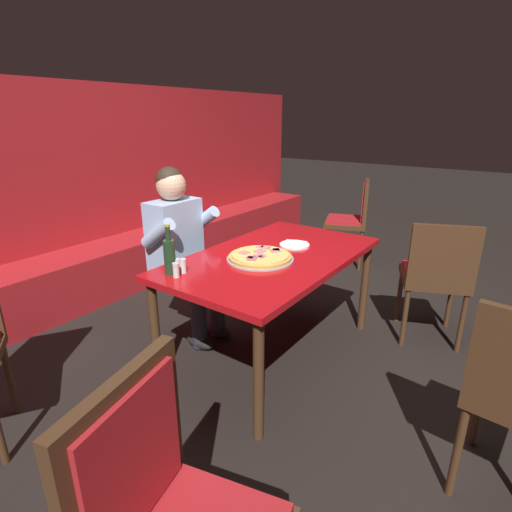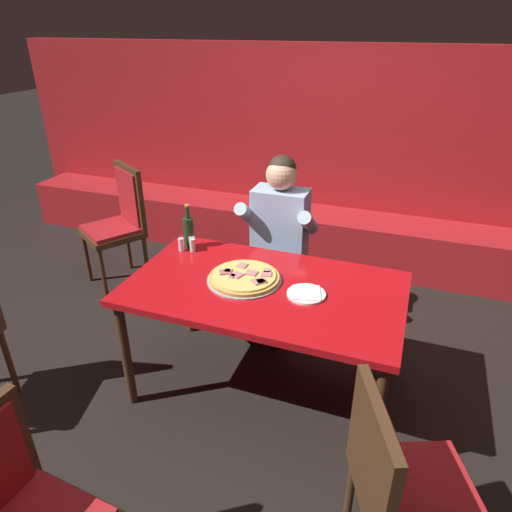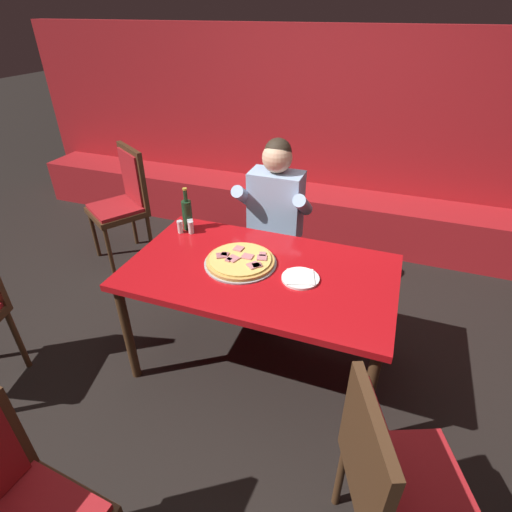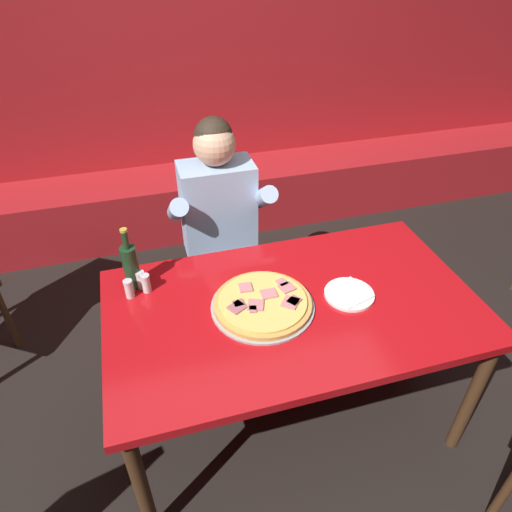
# 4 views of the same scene
# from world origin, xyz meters

# --- Properties ---
(ground_plane) EXTENTS (24.00, 24.00, 0.00)m
(ground_plane) POSITION_xyz_m (0.00, 0.00, 0.00)
(ground_plane) COLOR black
(booth_wall_panel) EXTENTS (6.80, 0.16, 1.90)m
(booth_wall_panel) POSITION_xyz_m (0.00, 2.18, 0.95)
(booth_wall_panel) COLOR #A3191E
(booth_wall_panel) RESTS_ON ground_plane
(booth_bench) EXTENTS (6.46, 0.48, 0.46)m
(booth_bench) POSITION_xyz_m (0.00, 1.86, 0.23)
(booth_bench) COLOR #A3191E
(booth_bench) RESTS_ON ground_plane
(main_dining_table) EXTENTS (1.53, 0.89, 0.74)m
(main_dining_table) POSITION_xyz_m (0.00, 0.00, 0.67)
(main_dining_table) COLOR #422816
(main_dining_table) RESTS_ON ground_plane
(pizza) EXTENTS (0.43, 0.43, 0.05)m
(pizza) POSITION_xyz_m (-0.13, 0.02, 0.76)
(pizza) COLOR #9E9EA3
(pizza) RESTS_ON main_dining_table
(plate_white_paper) EXTENTS (0.21, 0.21, 0.02)m
(plate_white_paper) POSITION_xyz_m (0.24, -0.02, 0.75)
(plate_white_paper) COLOR white
(plate_white_paper) RESTS_ON main_dining_table
(beer_bottle) EXTENTS (0.07, 0.07, 0.29)m
(beer_bottle) POSITION_xyz_m (-0.62, 0.30, 0.85)
(beer_bottle) COLOR #19381E
(beer_bottle) RESTS_ON main_dining_table
(shaker_red_pepper_flakes) EXTENTS (0.04, 0.04, 0.09)m
(shaker_red_pepper_flakes) POSITION_xyz_m (-0.57, 0.25, 0.78)
(shaker_red_pepper_flakes) COLOR silver
(shaker_red_pepper_flakes) RESTS_ON main_dining_table
(shaker_parmesan) EXTENTS (0.04, 0.04, 0.09)m
(shaker_parmesan) POSITION_xyz_m (-0.59, 0.28, 0.78)
(shaker_parmesan) COLOR silver
(shaker_parmesan) RESTS_ON main_dining_table
(shaker_oregano) EXTENTS (0.04, 0.04, 0.09)m
(shaker_oregano) POSITION_xyz_m (-0.64, 0.23, 0.78)
(shaker_oregano) COLOR silver
(shaker_oregano) RESTS_ON main_dining_table
(diner_seated_blue_shirt) EXTENTS (0.53, 0.53, 1.27)m
(diner_seated_blue_shirt) POSITION_xyz_m (-0.15, 0.68, 0.71)
(diner_seated_blue_shirt) COLOR black
(diner_seated_blue_shirt) RESTS_ON ground_plane
(dining_chair_near_right) EXTENTS (0.61, 0.61, 1.02)m
(dining_chair_near_right) POSITION_xyz_m (-1.58, 0.86, 0.59)
(dining_chair_near_right) COLOR #422816
(dining_chair_near_right) RESTS_ON ground_plane
(dining_chair_side_aisle) EXTENTS (0.57, 0.57, 0.93)m
(dining_chair_side_aisle) POSITION_xyz_m (0.83, -0.85, 0.55)
(dining_chair_side_aisle) COLOR #422816
(dining_chair_side_aisle) RESTS_ON ground_plane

